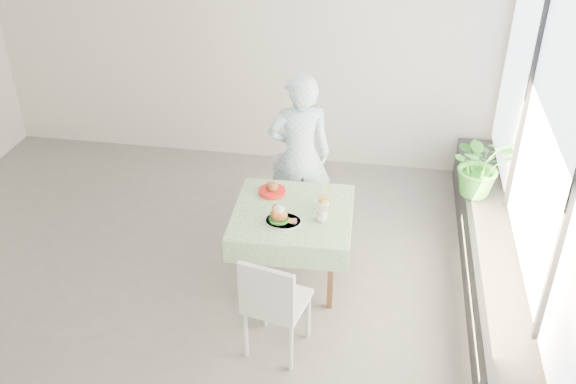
% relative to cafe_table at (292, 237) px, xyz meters
% --- Properties ---
extents(floor, '(6.00, 6.00, 0.00)m').
position_rel_cafe_table_xyz_m(floor, '(-1.01, -0.17, -0.46)').
color(floor, slate).
rests_on(floor, ground).
extents(wall_back, '(6.00, 0.02, 2.80)m').
position_rel_cafe_table_xyz_m(wall_back, '(-1.01, 2.33, 0.94)').
color(wall_back, silver).
rests_on(wall_back, ground).
extents(wall_front, '(6.00, 0.02, 2.80)m').
position_rel_cafe_table_xyz_m(wall_front, '(-1.01, -2.67, 0.94)').
color(wall_front, silver).
rests_on(wall_front, ground).
extents(wall_right, '(0.02, 5.00, 2.80)m').
position_rel_cafe_table_xyz_m(wall_right, '(1.99, -0.17, 0.94)').
color(wall_right, silver).
rests_on(wall_right, ground).
extents(window_pane, '(0.01, 4.80, 2.18)m').
position_rel_cafe_table_xyz_m(window_pane, '(1.96, -0.17, 1.19)').
color(window_pane, '#D1E0F9').
rests_on(window_pane, ground).
extents(window_ledge, '(0.40, 4.80, 0.50)m').
position_rel_cafe_table_xyz_m(window_ledge, '(1.79, -0.17, -0.21)').
color(window_ledge, black).
rests_on(window_ledge, ground).
extents(cafe_table, '(1.08, 1.08, 0.74)m').
position_rel_cafe_table_xyz_m(cafe_table, '(0.00, 0.00, 0.00)').
color(cafe_table, brown).
rests_on(cafe_table, ground).
extents(chair_far, '(0.48, 0.48, 0.85)m').
position_rel_cafe_table_xyz_m(chair_far, '(-0.10, 0.73, -0.20)').
color(chair_far, white).
rests_on(chair_far, ground).
extents(chair_near, '(0.54, 0.54, 0.95)m').
position_rel_cafe_table_xyz_m(chair_near, '(0.03, -0.93, -0.17)').
color(chair_near, white).
rests_on(chair_near, ground).
extents(diner, '(0.72, 0.57, 1.73)m').
position_rel_cafe_table_xyz_m(diner, '(-0.06, 0.81, 0.40)').
color(diner, '#93C9EC').
rests_on(diner, ground).
extents(main_dish, '(0.32, 0.32, 0.16)m').
position_rel_cafe_table_xyz_m(main_dish, '(-0.07, -0.19, 0.34)').
color(main_dish, white).
rests_on(main_dish, cafe_table).
extents(juice_cup_orange, '(0.10, 0.10, 0.28)m').
position_rel_cafe_table_xyz_m(juice_cup_orange, '(0.26, 0.09, 0.35)').
color(juice_cup_orange, white).
rests_on(juice_cup_orange, cafe_table).
extents(juice_cup_lemonade, '(0.10, 0.10, 0.29)m').
position_rel_cafe_table_xyz_m(juice_cup_lemonade, '(0.27, -0.11, 0.35)').
color(juice_cup_lemonade, white).
rests_on(juice_cup_lemonade, cafe_table).
extents(second_dish, '(0.25, 0.25, 0.12)m').
position_rel_cafe_table_xyz_m(second_dish, '(-0.24, 0.26, 0.32)').
color(second_dish, red).
rests_on(second_dish, cafe_table).
extents(potted_plant, '(0.70, 0.65, 0.66)m').
position_rel_cafe_table_xyz_m(potted_plant, '(1.69, 0.99, 0.37)').
color(potted_plant, '#337F2A').
rests_on(potted_plant, window_ledge).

